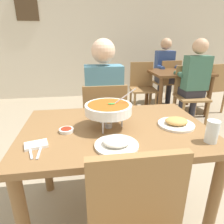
# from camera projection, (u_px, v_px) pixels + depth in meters

# --- Properties ---
(ground_plane) EXTENTS (16.00, 16.00, 0.00)m
(ground_plane) POSITION_uv_depth(u_px,v_px,m) (115.00, 212.00, 1.57)
(ground_plane) COLOR gray
(cafe_rear_partition) EXTENTS (10.00, 0.10, 3.00)m
(cafe_rear_partition) POSITION_uv_depth(u_px,v_px,m) (89.00, 29.00, 4.28)
(cafe_rear_partition) COLOR beige
(cafe_rear_partition) RESTS_ON ground_plane
(picture_frame_hung) EXTENTS (0.44, 0.03, 0.56)m
(picture_frame_hung) POSITION_uv_depth(u_px,v_px,m) (26.00, 5.00, 3.91)
(picture_frame_hung) COLOR #4C3823
(dining_table_main) EXTENTS (1.22, 0.82, 0.76)m
(dining_table_main) POSITION_uv_depth(u_px,v_px,m) (115.00, 143.00, 1.35)
(dining_table_main) COLOR brown
(dining_table_main) RESTS_ON ground_plane
(chair_diner_main) EXTENTS (0.44, 0.44, 0.90)m
(chair_diner_main) POSITION_uv_depth(u_px,v_px,m) (104.00, 120.00, 2.04)
(chair_diner_main) COLOR olive
(chair_diner_main) RESTS_ON ground_plane
(diner_main) EXTENTS (0.40, 0.45, 1.31)m
(diner_main) POSITION_uv_depth(u_px,v_px,m) (104.00, 98.00, 1.98)
(diner_main) COLOR #2D2D38
(diner_main) RESTS_ON ground_plane
(curry_bowl) EXTENTS (0.33, 0.30, 0.26)m
(curry_bowl) POSITION_uv_depth(u_px,v_px,m) (108.00, 109.00, 1.25)
(curry_bowl) COLOR silver
(curry_bowl) RESTS_ON dining_table_main
(rice_plate) EXTENTS (0.24, 0.24, 0.06)m
(rice_plate) POSITION_uv_depth(u_px,v_px,m) (117.00, 143.00, 1.06)
(rice_plate) COLOR white
(rice_plate) RESTS_ON dining_table_main
(appetizer_plate) EXTENTS (0.24, 0.24, 0.06)m
(appetizer_plate) POSITION_uv_depth(u_px,v_px,m) (176.00, 123.00, 1.32)
(appetizer_plate) COLOR white
(appetizer_plate) RESTS_ON dining_table_main
(sauce_dish) EXTENTS (0.09, 0.09, 0.02)m
(sauce_dish) POSITION_uv_depth(u_px,v_px,m) (66.00, 130.00, 1.24)
(sauce_dish) COLOR white
(sauce_dish) RESTS_ON dining_table_main
(napkin_folded) EXTENTS (0.14, 0.11, 0.02)m
(napkin_folded) POSITION_uv_depth(u_px,v_px,m) (36.00, 145.00, 1.07)
(napkin_folded) COLOR white
(napkin_folded) RESTS_ON dining_table_main
(fork_utensil) EXTENTS (0.06, 0.17, 0.01)m
(fork_utensil) POSITION_uv_depth(u_px,v_px,m) (30.00, 151.00, 1.02)
(fork_utensil) COLOR silver
(fork_utensil) RESTS_ON dining_table_main
(spoon_utensil) EXTENTS (0.01, 0.17, 0.01)m
(spoon_utensil) POSITION_uv_depth(u_px,v_px,m) (40.00, 150.00, 1.03)
(spoon_utensil) COLOR silver
(spoon_utensil) RESTS_ON dining_table_main
(drink_glass) EXTENTS (0.07, 0.07, 0.13)m
(drink_glass) POSITION_uv_depth(u_px,v_px,m) (212.00, 133.00, 1.10)
(drink_glass) COLOR silver
(drink_glass) RESTS_ON dining_table_main
(dining_table_far) EXTENTS (1.00, 0.80, 0.76)m
(dining_table_far) POSITION_uv_depth(u_px,v_px,m) (178.00, 79.00, 3.52)
(dining_table_far) COLOR brown
(dining_table_far) RESTS_ON ground_plane
(chair_bg_left) EXTENTS (0.47, 0.47, 0.90)m
(chair_bg_left) POSITION_uv_depth(u_px,v_px,m) (189.00, 91.00, 3.13)
(chair_bg_left) COLOR olive
(chair_bg_left) RESTS_ON ground_plane
(chair_bg_middle) EXTENTS (0.50, 0.50, 0.90)m
(chair_bg_middle) POSITION_uv_depth(u_px,v_px,m) (167.00, 80.00, 4.01)
(chair_bg_middle) COLOR olive
(chair_bg_middle) RESTS_ON ground_plane
(chair_bg_right) EXTENTS (0.46, 0.46, 0.90)m
(chair_bg_right) POSITION_uv_depth(u_px,v_px,m) (142.00, 84.00, 3.61)
(chair_bg_right) COLOR olive
(chair_bg_right) RESTS_ON ground_plane
(chair_bg_corner) EXTENTS (0.50, 0.50, 0.90)m
(chair_bg_corner) POSITION_uv_depth(u_px,v_px,m) (214.00, 85.00, 3.53)
(chair_bg_corner) COLOR olive
(chair_bg_corner) RESTS_ON ground_plane
(patron_bg_left) EXTENTS (0.40, 0.45, 1.31)m
(patron_bg_left) POSITION_uv_depth(u_px,v_px,m) (194.00, 77.00, 2.99)
(patron_bg_left) COLOR #2D2D38
(patron_bg_left) RESTS_ON ground_plane
(patron_bg_middle) EXTENTS (0.40, 0.45, 1.31)m
(patron_bg_middle) POSITION_uv_depth(u_px,v_px,m) (165.00, 68.00, 3.98)
(patron_bg_middle) COLOR #2D2D38
(patron_bg_middle) RESTS_ON ground_plane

